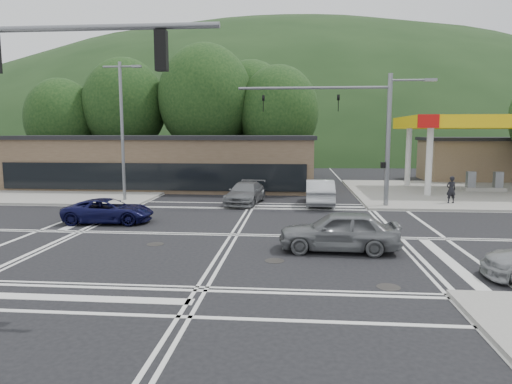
# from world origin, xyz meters

# --- Properties ---
(ground) EXTENTS (120.00, 120.00, 0.00)m
(ground) POSITION_xyz_m (0.00, 0.00, 0.00)
(ground) COLOR black
(ground) RESTS_ON ground
(sidewalk_ne) EXTENTS (16.00, 16.00, 0.15)m
(sidewalk_ne) POSITION_xyz_m (15.00, 15.00, 0.07)
(sidewalk_ne) COLOR gray
(sidewalk_ne) RESTS_ON ground
(sidewalk_nw) EXTENTS (16.00, 16.00, 0.15)m
(sidewalk_nw) POSITION_xyz_m (-15.00, 15.00, 0.07)
(sidewalk_nw) COLOR gray
(sidewalk_nw) RESTS_ON ground
(gas_station_canopy) EXTENTS (12.32, 8.34, 5.75)m
(gas_station_canopy) POSITION_xyz_m (16.99, 15.99, 5.04)
(gas_station_canopy) COLOR silver
(gas_station_canopy) RESTS_ON ground
(convenience_store) EXTENTS (10.00, 6.00, 3.80)m
(convenience_store) POSITION_xyz_m (20.00, 25.00, 1.90)
(convenience_store) COLOR #846B4F
(convenience_store) RESTS_ON ground
(commercial_row) EXTENTS (24.00, 8.00, 4.00)m
(commercial_row) POSITION_xyz_m (-8.00, 17.00, 2.00)
(commercial_row) COLOR brown
(commercial_row) RESTS_ON ground
(hill_north) EXTENTS (252.00, 126.00, 140.00)m
(hill_north) POSITION_xyz_m (0.00, 90.00, 0.00)
(hill_north) COLOR #1D3417
(hill_north) RESTS_ON ground
(tree_n_a) EXTENTS (8.00, 8.00, 11.75)m
(tree_n_a) POSITION_xyz_m (-14.00, 24.00, 7.14)
(tree_n_a) COLOR #382619
(tree_n_a) RESTS_ON ground
(tree_n_b) EXTENTS (9.00, 9.00, 12.98)m
(tree_n_b) POSITION_xyz_m (-6.00, 24.00, 7.79)
(tree_n_b) COLOR #382619
(tree_n_b) RESTS_ON ground
(tree_n_c) EXTENTS (7.60, 7.60, 10.87)m
(tree_n_c) POSITION_xyz_m (1.00, 24.00, 6.49)
(tree_n_c) COLOR #382619
(tree_n_c) RESTS_ON ground
(tree_n_d) EXTENTS (6.80, 6.80, 9.76)m
(tree_n_d) POSITION_xyz_m (-20.00, 23.00, 5.84)
(tree_n_d) COLOR #382619
(tree_n_d) RESTS_ON ground
(tree_n_e) EXTENTS (8.40, 8.40, 11.98)m
(tree_n_e) POSITION_xyz_m (-2.00, 28.00, 7.14)
(tree_n_e) COLOR #382619
(tree_n_e) RESTS_ON ground
(streetlight_nw) EXTENTS (2.50, 0.25, 9.00)m
(streetlight_nw) POSITION_xyz_m (-8.44, 9.00, 5.05)
(streetlight_nw) COLOR slate
(streetlight_nw) RESTS_ON ground
(signal_mast_ne) EXTENTS (11.65, 0.30, 8.00)m
(signal_mast_ne) POSITION_xyz_m (6.95, 8.20, 5.07)
(signal_mast_ne) COLOR slate
(signal_mast_ne) RESTS_ON ground
(car_blue_west) EXTENTS (4.55, 2.33, 1.23)m
(car_blue_west) POSITION_xyz_m (-6.71, 2.20, 0.61)
(car_blue_west) COLOR #0C0D37
(car_blue_west) RESTS_ON ground
(car_grey_center) EXTENTS (4.66, 1.99, 1.57)m
(car_grey_center) POSITION_xyz_m (4.40, -2.38, 0.78)
(car_grey_center) COLOR slate
(car_grey_center) RESTS_ON ground
(car_queue_a) EXTENTS (1.78, 4.93, 1.62)m
(car_queue_a) POSITION_xyz_m (4.24, 9.00, 0.81)
(car_queue_a) COLOR #ADB0B5
(car_queue_a) RESTS_ON ground
(car_queue_b) EXTENTS (2.12, 4.37, 1.44)m
(car_queue_b) POSITION_xyz_m (1.00, 19.37, 0.72)
(car_queue_b) COLOR silver
(car_queue_b) RESTS_ON ground
(car_northbound) EXTENTS (2.59, 5.00, 1.38)m
(car_northbound) POSITION_xyz_m (-0.50, 9.00, 0.69)
(car_northbound) COLOR slate
(car_northbound) RESTS_ON ground
(pedestrian) EXTENTS (0.69, 0.52, 1.70)m
(pedestrian) POSITION_xyz_m (12.42, 9.46, 1.00)
(pedestrian) COLOR black
(pedestrian) RESTS_ON sidewalk_ne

